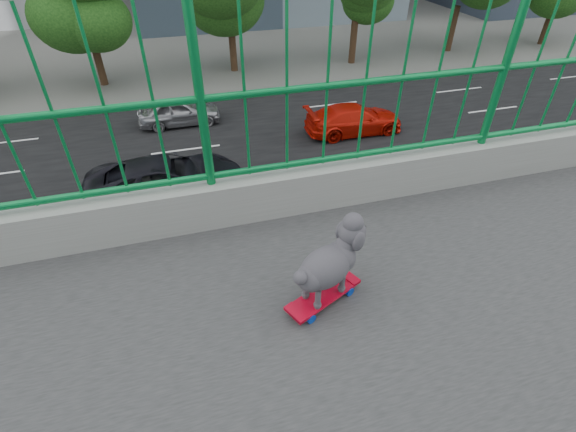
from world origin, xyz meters
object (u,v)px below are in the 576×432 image
(car_2, at_px, (167,180))
(car_4, at_px, (179,111))
(car_3, at_px, (354,119))
(poodle, at_px, (329,262))
(skateboard, at_px, (323,296))
(car_0, at_px, (489,251))

(car_2, height_order, car_4, car_2)
(car_3, bearing_deg, car_4, 67.72)
(car_3, bearing_deg, poodle, 154.01)
(poodle, relative_size, car_3, 0.10)
(skateboard, relative_size, car_3, 0.10)
(car_3, relative_size, car_4, 1.19)
(car_0, bearing_deg, poodle, -53.61)
(car_0, distance_m, car_4, 15.03)
(car_0, height_order, car_4, car_0)
(skateboard, height_order, car_2, skateboard)
(poodle, bearing_deg, car_0, 102.21)
(car_0, bearing_deg, car_4, -148.37)
(poodle, distance_m, car_0, 11.32)
(car_4, bearing_deg, car_2, 172.15)
(poodle, relative_size, car_4, 0.12)
(skateboard, xyz_separation_m, car_3, (-15.08, 7.37, -6.37))
(poodle, relative_size, car_0, 0.11)
(skateboard, bearing_deg, car_4, 157.22)
(skateboard, bearing_deg, car_2, 162.20)
(car_3, height_order, car_4, car_3)
(car_0, bearing_deg, car_2, -126.14)
(skateboard, relative_size, car_4, 0.12)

